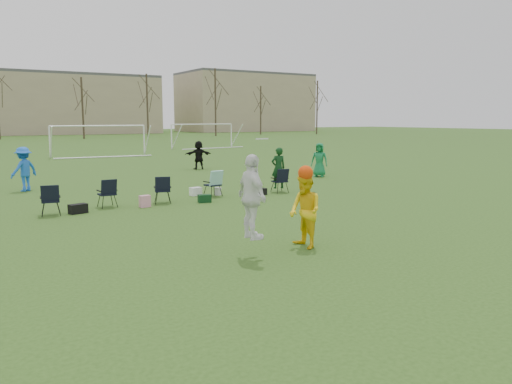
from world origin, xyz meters
TOP-DOWN VIEW (x-y plane):
  - ground at (0.00, 0.00)m, footprint 260.00×260.00m
  - fielder_blue at (-3.67, 13.78)m, footprint 1.36×1.19m
  - fielder_green_far at (9.97, 11.50)m, footprint 0.98×1.00m
  - fielder_black at (6.30, 18.24)m, footprint 1.62×0.77m
  - center_contest at (-0.05, 0.34)m, footprint 2.12×1.13m
  - sideline_setup at (1.26, 8.07)m, footprint 9.48×1.98m
  - goal_mid at (4.00, 32.00)m, footprint 7.40×0.63m
  - goal_right at (16.00, 38.00)m, footprint 7.35×1.14m
  - tree_line at (0.24, 69.85)m, footprint 110.28×3.28m
  - building_row at (6.73, 96.00)m, footprint 126.00×16.00m

SIDE VIEW (x-z plane):
  - ground at x=0.00m, z-range 0.00..0.00m
  - sideline_setup at x=1.26m, z-range -0.37..1.45m
  - fielder_black at x=6.30m, z-range 0.00..1.68m
  - fielder_green_far at x=9.97m, z-range 0.00..1.74m
  - fielder_blue at x=-3.67m, z-range 0.00..1.83m
  - center_contest at x=-0.05m, z-range -0.18..2.39m
  - goal_mid at x=4.00m, z-range 0.69..3.15m
  - goal_right at x=16.00m, z-range 0.69..3.15m
  - tree_line at x=0.24m, z-range -0.61..10.79m
  - building_row at x=6.73m, z-range -0.51..12.49m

